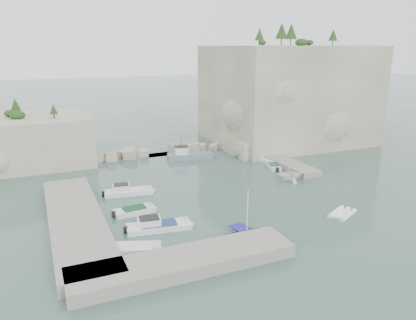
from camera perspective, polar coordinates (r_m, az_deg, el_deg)
name	(u,v)px	position (r m, az deg, el deg)	size (l,w,h in m)	color
ground	(229,198)	(47.07, 2.92, -5.33)	(400.00, 400.00, 0.00)	#406055
cliff_east	(287,94)	(75.97, 11.02, 9.07)	(26.00, 22.00, 17.00)	beige
cliff_terrace	(251,144)	(67.78, 6.06, 2.27)	(8.00, 10.00, 2.50)	beige
outcrop_west	(34,140)	(65.68, -23.26, 2.65)	(16.00, 14.00, 7.00)	beige
quay_west	(76,221)	(41.72, -18.07, -8.16)	(5.00, 24.00, 1.10)	#9E9689
quay_south	(185,262)	(32.83, -3.27, -14.13)	(18.00, 4.00, 1.10)	#9E9689
ledge_east	(280,160)	(61.65, 10.08, -0.06)	(3.00, 16.00, 0.80)	#9E9689
breakwater	(163,150)	(66.09, -6.33, 1.42)	(28.00, 3.00, 1.40)	beige
motorboat_d	(159,229)	(39.60, -6.89, -9.64)	(6.69, 1.99, 1.40)	white
motorboat_c	(135,213)	(43.55, -10.29, -7.37)	(4.68, 1.70, 0.70)	white
motorboat_e	(137,251)	(35.93, -9.95, -12.56)	(4.38, 1.79, 0.70)	silver
motorboat_a	(129,194)	(49.06, -11.07, -4.73)	(6.16, 1.83, 1.40)	white
rowboat	(247,237)	(38.09, 5.47, -10.66)	(2.96, 4.14, 0.86)	silver
inflatable_dinghy	(342,215)	(44.64, 18.34, -7.35)	(3.56, 1.72, 0.44)	white
tender_east_a	(289,180)	(54.15, 11.37, -2.78)	(3.27, 3.78, 1.99)	white
tender_east_b	(274,168)	(58.98, 9.20, -1.14)	(3.92, 1.34, 0.70)	silver
tender_east_c	(264,161)	(62.48, 7.91, -0.13)	(5.38, 1.74, 0.70)	white
tender_east_d	(245,157)	(64.11, 5.17, 0.36)	(1.49, 3.97, 1.53)	silver
work_boat	(190,159)	(63.29, -2.55, 0.21)	(7.60, 2.25, 2.20)	slate
rowboat_mast	(247,211)	(37.04, 5.58, -7.15)	(0.10, 0.10, 4.20)	white
vegetation	(260,40)	(73.93, 7.32, 16.38)	(53.48, 13.88, 13.40)	#1E4219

